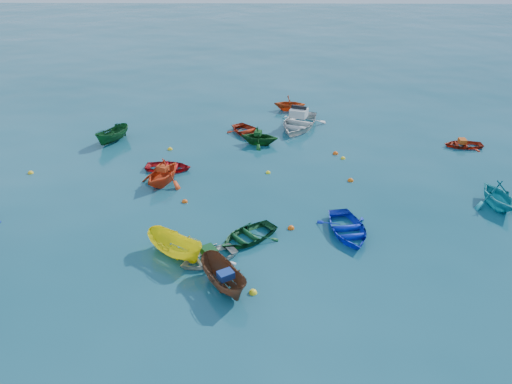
{
  "coord_description": "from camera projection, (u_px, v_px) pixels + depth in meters",
  "views": [
    {
      "loc": [
        0.36,
        -19.27,
        13.62
      ],
      "look_at": [
        0.0,
        5.0,
        0.4
      ],
      "focal_mm": 35.0,
      "sensor_mm": 36.0,
      "label": 1
    }
  ],
  "objects": [
    {
      "name": "tarp_green_b",
      "position": [
        258.0,
        133.0,
        34.2
      ],
      "size": [
        0.57,
        0.68,
        0.29
      ],
      "primitive_type": "cube",
      "rotation": [
        0.0,
        0.0,
        1.37
      ],
      "color": "#114415",
      "rests_on": "dinghy_green_n"
    },
    {
      "name": "dinghy_green_n",
      "position": [
        259.0,
        144.0,
        34.57
      ],
      "size": [
        2.97,
        2.69,
        1.36
      ],
      "primitive_type": "imported",
      "rotation": [
        0.0,
        0.0,
        1.37
      ],
      "color": "#104817",
      "rests_on": "ground"
    },
    {
      "name": "tarp_orange_a",
      "position": [
        163.0,
        168.0,
        29.03
      ],
      "size": [
        0.77,
        0.68,
        0.31
      ],
      "primitive_type": "cube",
      "rotation": [
        0.0,
        0.0,
        -0.4
      ],
      "color": "red",
      "rests_on": "dinghy_orange_w"
    },
    {
      "name": "dinghy_blue_se",
      "position": [
        347.0,
        233.0,
        24.7
      ],
      "size": [
        3.09,
        3.92,
        0.74
      ],
      "primitive_type": "imported",
      "rotation": [
        0.0,
        0.0,
        0.17
      ],
      "color": "#0F2BC6",
      "rests_on": "ground"
    },
    {
      "name": "dinghy_cyan_se",
      "position": [
        496.0,
        206.0,
        27.06
      ],
      "size": [
        2.93,
        3.29,
        1.57
      ],
      "primitive_type": "imported",
      "rotation": [
        0.0,
        0.0,
        0.13
      ],
      "color": "teal",
      "rests_on": "ground"
    },
    {
      "name": "buoy_or_b",
      "position": [
        291.0,
        229.0,
        25.09
      ],
      "size": [
        0.35,
        0.35,
        0.35
      ],
      "primitive_type": "sphere",
      "color": "#F0590D",
      "rests_on": "ground"
    },
    {
      "name": "buoy_or_e",
      "position": [
        335.0,
        154.0,
        33.13
      ],
      "size": [
        0.37,
        0.37,
        0.37
      ],
      "primitive_type": "sphere",
      "color": "#E34F0C",
      "rests_on": "ground"
    },
    {
      "name": "sampan_green_far",
      "position": [
        114.0,
        142.0,
        34.95
      ],
      "size": [
        2.39,
        3.13,
        1.14
      ],
      "primitive_type": "imported",
      "rotation": [
        0.0,
        0.0,
        -0.5
      ],
      "color": "#124E20",
      "rests_on": "ground"
    },
    {
      "name": "tarp_green_a",
      "position": [
        209.0,
        252.0,
        22.54
      ],
      "size": [
        0.89,
        0.94,
        0.36
      ],
      "primitive_type": "cube",
      "rotation": [
        0.0,
        0.0,
        -0.99
      ],
      "color": "#11461F",
      "rests_on": "dinghy_white_near"
    },
    {
      "name": "dinghy_red_far",
      "position": [
        248.0,
        135.0,
        36.11
      ],
      "size": [
        3.8,
        4.05,
        0.68
      ],
      "primitive_type": "imported",
      "rotation": [
        0.0,
        0.0,
        0.59
      ],
      "color": "#A9250E",
      "rests_on": "ground"
    },
    {
      "name": "buoy_or_c",
      "position": [
        185.0,
        202.0,
        27.46
      ],
      "size": [
        0.33,
        0.33,
        0.33
      ],
      "primitive_type": "sphere",
      "color": "#E44F0C",
      "rests_on": "ground"
    },
    {
      "name": "tarp_orange_b",
      "position": [
        462.0,
        141.0,
        34.01
      ],
      "size": [
        0.48,
        0.63,
        0.3
      ],
      "primitive_type": "cube",
      "rotation": [
        0.0,
        0.0,
        -1.6
      ],
      "color": "#C54D14",
      "rests_on": "dinghy_red_ne"
    },
    {
      "name": "dinghy_orange_far",
      "position": [
        289.0,
        110.0,
        40.78
      ],
      "size": [
        2.69,
        2.37,
        1.33
      ],
      "primitive_type": "imported",
      "rotation": [
        0.0,
        0.0,
        1.49
      ],
      "color": "#BF4012",
      "rests_on": "ground"
    },
    {
      "name": "tarp_blue_a",
      "position": [
        226.0,
        275.0,
        20.57
      ],
      "size": [
        0.8,
        0.75,
        0.31
      ],
      "primitive_type": "cube",
      "rotation": [
        0.0,
        0.0,
        0.55
      ],
      "color": "navy",
      "rests_on": "sampan_brown_mid"
    },
    {
      "name": "buoy_ye_c",
      "position": [
        268.0,
        173.0,
        30.62
      ],
      "size": [
        0.3,
        0.3,
        0.3
      ],
      "primitive_type": "sphere",
      "color": "yellow",
      "rests_on": "ground"
    },
    {
      "name": "dinghy_red_nw",
      "position": [
        169.0,
        170.0,
        31.01
      ],
      "size": [
        2.97,
        2.22,
        0.59
      ],
      "primitive_type": "imported",
      "rotation": [
        0.0,
        0.0,
        1.5
      ],
      "color": "red",
      "rests_on": "ground"
    },
    {
      "name": "buoy_or_d",
      "position": [
        350.0,
        181.0,
        29.69
      ],
      "size": [
        0.36,
        0.36,
        0.36
      ],
      "primitive_type": "sphere",
      "color": "#D95C0B",
      "rests_on": "ground"
    },
    {
      "name": "dinghy_red_ne",
      "position": [
        463.0,
        147.0,
        34.2
      ],
      "size": [
        2.62,
        1.92,
        0.53
      ],
      "primitive_type": "imported",
      "rotation": [
        0.0,
        0.0,
        -1.6
      ],
      "color": "#AA230E",
      "rests_on": "ground"
    },
    {
      "name": "dinghy_white_near",
      "position": [
        208.0,
        261.0,
        22.72
      ],
      "size": [
        3.4,
        3.17,
        0.57
      ],
      "primitive_type": "imported",
      "rotation": [
        0.0,
        0.0,
        -0.99
      ],
      "color": "silver",
      "rests_on": "ground"
    },
    {
      "name": "motorboat_white",
      "position": [
        298.0,
        128.0,
        37.36
      ],
      "size": [
        4.96,
        5.76,
        1.61
      ],
      "primitive_type": "imported",
      "rotation": [
        0.0,
        0.0,
        -0.36
      ],
      "color": "silver",
      "rests_on": "ground"
    },
    {
      "name": "buoy_ye_b",
      "position": [
        31.0,
        173.0,
        30.58
      ],
      "size": [
        0.34,
        0.34,
        0.34
      ],
      "primitive_type": "sphere",
      "color": "yellow",
      "rests_on": "ground"
    },
    {
      "name": "buoy_ye_a",
      "position": [
        253.0,
        293.0,
        20.75
      ],
      "size": [
        0.35,
        0.35,
        0.35
      ],
      "primitive_type": "sphere",
      "color": "yellow",
      "rests_on": "ground"
    },
    {
      "name": "buoy_ye_e",
      "position": [
        343.0,
        159.0,
        32.46
      ],
      "size": [
        0.3,
        0.3,
        0.3
      ],
      "primitive_type": "sphere",
      "color": "yellow",
      "rests_on": "ground"
    },
    {
      "name": "dinghy_orange_w",
      "position": [
        164.0,
        183.0,
        29.44
      ],
      "size": [
        3.57,
        3.8,
        1.59
      ],
      "primitive_type": "imported",
      "rotation": [
        0.0,
        0.0,
        -0.4
      ],
      "color": "red",
      "rests_on": "ground"
    },
    {
      "name": "dinghy_green_e",
      "position": [
        248.0,
        239.0,
        24.25
      ],
      "size": [
        3.81,
        3.71,
        0.65
      ],
      "primitive_type": "imported",
      "rotation": [
        0.0,
        0.0,
        -0.87
      ],
      "color": "#114A23",
      "rests_on": "ground"
    },
    {
      "name": "ground",
      "position": [
        254.0,
        250.0,
        23.44
      ],
      "size": [
        160.0,
        160.0,
        0.0
      ],
      "primitive_type": "plane",
      "color": "#0B4250",
      "rests_on": "ground"
    },
    {
      "name": "sampan_brown_mid",
      "position": [
        225.0,
        288.0,
        21.05
      ],
      "size": [
        2.68,
        3.33,
        1.23
      ],
      "primitive_type": "imported",
      "rotation": [
        0.0,
        0.0,
        0.55
      ],
      "color": "brown",
      "rests_on": "ground"
    },
    {
      "name": "sampan_yellow_mid",
      "position": [
        176.0,
        256.0,
        23.02
      ],
      "size": [
        3.35,
        2.93,
        1.26
      ],
      "primitive_type": "imported",
      "rotation": [
        0.0,
        0.0,
        0.93
      ],
      "color": "yellow",
      "rests_on": "ground"
    },
    {
      "name": "buoy_ye_d",
      "position": [
        170.0,
        150.0,
        33.75
      ],
      "size": [
        0.34,
        0.34,
        0.34
      ],
      "primitive_type": "sphere",
      "color": "yellow",
      "rests_on": "ground"
    }
  ]
}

